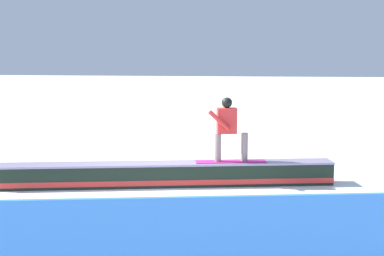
# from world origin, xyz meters

# --- Properties ---
(ground_plane) EXTENTS (120.00, 120.00, 0.00)m
(ground_plane) POSITION_xyz_m (0.00, 0.00, 0.00)
(ground_plane) COLOR white
(grind_box) EXTENTS (6.97, 1.91, 0.50)m
(grind_box) POSITION_xyz_m (0.00, 0.00, 0.23)
(grind_box) COLOR black
(grind_box) RESTS_ON ground_plane
(snowboarder) EXTENTS (1.52, 0.63, 1.36)m
(snowboarder) POSITION_xyz_m (-1.26, -0.26, 1.22)
(snowboarder) COLOR #C72686
(snowboarder) RESTS_ON grind_box
(safety_fence) EXTENTS (13.31, 2.84, 1.17)m
(safety_fence) POSITION_xyz_m (0.00, 4.81, 0.58)
(safety_fence) COLOR #3C86EC
(safety_fence) RESTS_ON ground_plane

